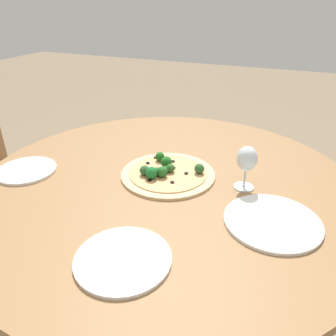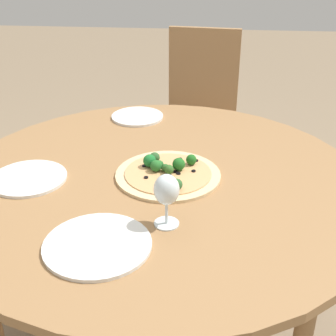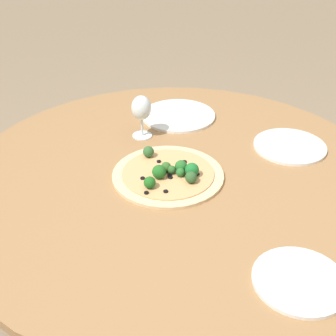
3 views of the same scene
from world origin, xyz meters
name	(u,v)px [view 3 (image 3 of 3)]	position (x,y,z in m)	size (l,w,h in m)	color
ground_plane	(175,327)	(0.00, 0.00, 0.00)	(12.00, 12.00, 0.00)	#847056
dining_table	(177,188)	(0.00, 0.00, 0.66)	(1.36, 1.36, 0.72)	olive
pizza	(169,173)	(0.01, -0.03, 0.73)	(0.34, 0.34, 0.06)	#DBBC89
wine_glass	(141,109)	(-0.26, -0.05, 0.82)	(0.07, 0.07, 0.15)	silver
plate_near	(178,115)	(-0.38, 0.11, 0.72)	(0.28, 0.28, 0.01)	silver
plate_far	(300,281)	(0.51, 0.14, 0.72)	(0.22, 0.22, 0.01)	silver
plate_side	(290,146)	(-0.05, 0.41, 0.72)	(0.24, 0.24, 0.01)	silver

